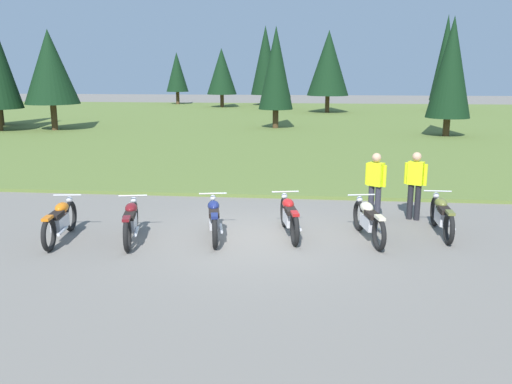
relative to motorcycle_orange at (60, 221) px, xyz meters
name	(u,v)px	position (x,y,z in m)	size (l,w,h in m)	color
ground_plane	(253,238)	(4.10, 0.56, -0.44)	(140.00, 140.00, 0.00)	slate
grass_moorland	(294,123)	(4.10, 26.31, -0.39)	(80.00, 44.00, 0.10)	#5B7033
forest_treeline	(234,65)	(-0.83, 31.92, 3.59)	(33.89, 28.97, 8.30)	#47331E
motorcycle_orange	(60,221)	(0.00, 0.00, 0.00)	(0.64, 2.10, 0.88)	black
motorcycle_maroon	(131,221)	(1.53, 0.12, 0.00)	(0.73, 2.07, 0.88)	black
motorcycle_navy	(214,218)	(3.25, 0.51, 0.00)	(0.72, 2.08, 0.88)	black
motorcycle_red	(289,216)	(4.87, 0.86, 0.00)	(0.72, 2.08, 0.88)	black
motorcycle_cream	(369,220)	(6.58, 0.72, 0.00)	(0.72, 2.08, 0.88)	black
motorcycle_olive	(442,215)	(8.24, 1.28, 0.00)	(0.62, 2.10, 0.88)	black
rider_checking_bike	(375,183)	(6.87, 2.23, 0.51)	(0.47, 0.38, 1.67)	#2D2D38
rider_near_row_end	(415,182)	(7.85, 2.46, 0.51)	(0.51, 0.35, 1.67)	black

